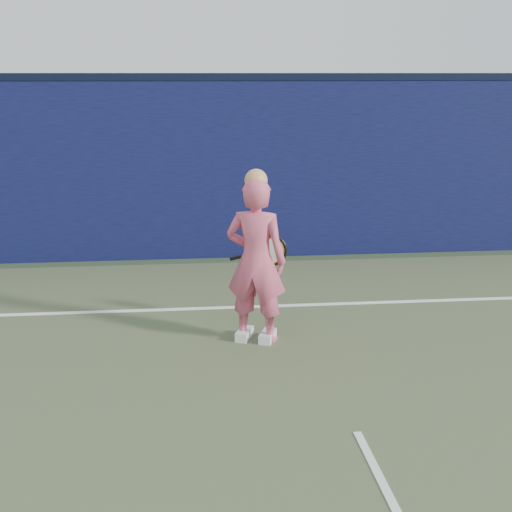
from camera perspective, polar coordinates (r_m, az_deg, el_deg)
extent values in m
cube|color=#0C0D38|center=(10.35, 0.97, 6.94)|extent=(24.00, 0.40, 2.50)
cube|color=black|center=(10.26, 1.00, 14.15)|extent=(24.00, 0.42, 0.10)
imported|color=#DB5576|center=(6.94, 0.00, -0.41)|extent=(0.70, 0.58, 1.64)
sphere|color=tan|center=(6.78, 0.00, 6.07)|extent=(0.22, 0.22, 0.22)
cube|color=white|center=(7.15, 0.93, -6.46)|extent=(0.21, 0.30, 0.10)
cube|color=white|center=(7.20, -0.93, -6.28)|extent=(0.21, 0.30, 0.10)
torus|color=black|center=(7.34, 1.23, 0.43)|extent=(0.34, 0.09, 0.33)
torus|color=#C79612|center=(7.34, 1.23, 0.43)|extent=(0.28, 0.06, 0.27)
cylinder|color=beige|center=(7.34, 1.23, 0.43)|extent=(0.27, 0.05, 0.27)
cylinder|color=black|center=(7.43, -0.60, 0.10)|extent=(0.30, 0.11, 0.11)
cylinder|color=black|center=(7.49, -1.62, -0.14)|extent=(0.14, 0.07, 0.07)
cube|color=white|center=(8.21, 3.05, -3.96)|extent=(11.00, 0.08, 0.01)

